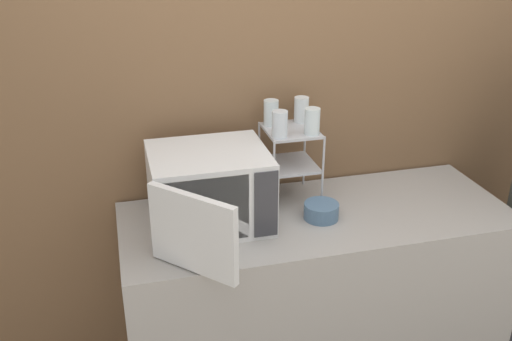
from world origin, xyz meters
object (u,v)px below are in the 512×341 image
glass_front_left (280,124)px  glass_front_right (312,121)px  microwave (209,190)px  dish_rack (290,149)px  glass_back_left (271,113)px  bowl (321,211)px  glass_back_right (301,110)px

glass_front_left → glass_front_right: size_ratio=1.00×
microwave → dish_rack: 0.43m
dish_rack → glass_front_left: size_ratio=2.96×
glass_front_right → glass_back_left: size_ratio=1.00×
bowl → glass_front_right: bearing=92.3°
bowl → glass_front_left: bearing=136.6°
glass_back_right → glass_back_left: (-0.14, -0.01, 0.00)m
dish_rack → glass_front_right: (0.07, -0.08, 0.15)m
microwave → dish_rack: size_ratio=2.09×
dish_rack → bowl: dish_rack is taller
microwave → glass_front_right: 0.53m
glass_back_right → glass_front_left: bearing=-132.6°
glass_front_right → glass_back_left: (-0.14, 0.15, 0.00)m
microwave → glass_back_right: (0.47, 0.23, 0.23)m
glass_front_right → dish_rack: bearing=131.6°
bowl → glass_back_right: bearing=90.2°
microwave → dish_rack: dish_rack is taller
glass_back_right → glass_back_left: same height
dish_rack → bowl: bearing=-71.1°
glass_back_left → bowl: size_ratio=0.76×
glass_back_left → bowl: (0.14, -0.29, -0.36)m
glass_front_left → glass_back_right: 0.22m
glass_back_left → microwave: bearing=-146.1°
glass_back_left → dish_rack: bearing=-47.9°
glass_back_left → bowl: 0.49m
glass_front_right → bowl: 0.39m
dish_rack → glass_back_left: size_ratio=2.96×
glass_back_right → bowl: size_ratio=0.76×
glass_back_right → bowl: (0.00, -0.30, -0.36)m
microwave → glass_front_left: (0.32, 0.07, 0.23)m
glass_back_right → dish_rack: bearing=-131.0°
glass_front_left → bowl: 0.42m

